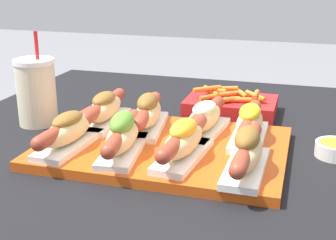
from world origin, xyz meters
TOP-DOWN VIEW (x-y plane):
  - serving_tray at (0.00, -0.03)m, footprint 0.45×0.32m
  - hot_dog_0 at (-0.16, -0.10)m, footprint 0.07×0.21m
  - hot_dog_1 at (-0.05, -0.10)m, footprint 0.08×0.21m
  - hot_dog_2 at (0.05, -0.09)m, footprint 0.08×0.21m
  - hot_dog_3 at (0.17, -0.11)m, footprint 0.06×0.21m
  - hot_dog_4 at (-0.15, 0.04)m, footprint 0.07×0.21m
  - hot_dog_5 at (-0.05, 0.03)m, footprint 0.08×0.21m
  - hot_dog_6 at (0.06, 0.04)m, footprint 0.08×0.21m
  - hot_dog_7 at (0.15, 0.03)m, footprint 0.06×0.21m
  - sauce_bowl at (0.31, 0.04)m, footprint 0.08×0.08m
  - drink_cup at (-0.32, 0.05)m, footprint 0.09×0.09m
  - fries_basket at (0.08, 0.25)m, footprint 0.21×0.14m

SIDE VIEW (x-z plane):
  - serving_tray at x=0.00m, z-range 0.73..0.74m
  - sauce_bowl at x=0.31m, z-range 0.73..0.75m
  - fries_basket at x=0.08m, z-range 0.71..0.78m
  - hot_dog_6 at x=0.06m, z-range 0.74..0.81m
  - hot_dog_0 at x=-0.16m, z-range 0.74..0.81m
  - hot_dog_4 at x=-0.15m, z-range 0.74..0.81m
  - hot_dog_7 at x=0.15m, z-range 0.74..0.81m
  - hot_dog_2 at x=0.05m, z-range 0.74..0.81m
  - hot_dog_5 at x=-0.05m, z-range 0.74..0.82m
  - hot_dog_3 at x=0.17m, z-range 0.74..0.82m
  - hot_dog_1 at x=-0.05m, z-range 0.74..0.82m
  - drink_cup at x=-0.32m, z-range 0.70..0.90m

